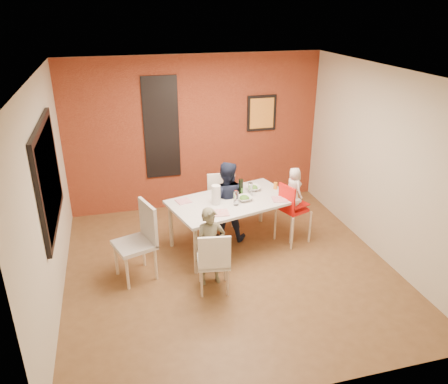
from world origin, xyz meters
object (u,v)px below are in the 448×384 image
object	(u,v)px
high_chair	(292,208)
paper_towel_roll	(216,195)
chair_left	(140,237)
child_far	(226,201)
chair_near	(214,260)
toddler	(294,188)
dining_table	(232,204)
chair_far	(222,201)
child_near	(211,247)
wine_bottle	(241,188)

from	to	relation	value
high_chair	paper_towel_roll	xyz separation A→B (m)	(-1.17, 0.08, 0.31)
chair_left	child_far	xyz separation A→B (m)	(1.38, 0.71, 0.05)
high_chair	child_far	bearing A→B (deg)	48.06
chair_near	child_far	bearing A→B (deg)	-102.21
toddler	high_chair	bearing A→B (deg)	113.95
high_chair	paper_towel_roll	world-z (taller)	paper_towel_roll
dining_table	toddler	size ratio (longest dim) A/B	3.11
dining_table	chair_left	bearing A→B (deg)	-161.35
toddler	chair_far	bearing A→B (deg)	46.86
dining_table	high_chair	xyz separation A→B (m)	(0.91, -0.14, -0.10)
dining_table	chair_far	world-z (taller)	chair_far
child_near	child_far	bearing A→B (deg)	62.79
chair_far	chair_left	distance (m)	1.68
high_chair	wine_bottle	xyz separation A→B (m)	(-0.74, 0.26, 0.30)
wine_bottle	chair_far	bearing A→B (deg)	119.16
dining_table	paper_towel_roll	distance (m)	0.34
chair_left	toddler	bearing A→B (deg)	79.94
child_near	paper_towel_roll	bearing A→B (deg)	68.66
chair_left	toddler	size ratio (longest dim) A/B	1.64
dining_table	chair_left	size ratio (longest dim) A/B	1.90
dining_table	paper_towel_roll	world-z (taller)	paper_towel_roll
child_near	wine_bottle	xyz separation A→B (m)	(0.71, 1.00, 0.35)
chair_near	high_chair	distance (m)	1.76
chair_near	wine_bottle	size ratio (longest dim) A/B	3.26
toddler	wine_bottle	xyz separation A→B (m)	(-0.76, 0.25, -0.01)
child_near	wine_bottle	distance (m)	1.27
chair_near	high_chair	xyz separation A→B (m)	(1.46, 0.97, 0.10)
dining_table	high_chair	size ratio (longest dim) A/B	2.06
child_far	paper_towel_roll	world-z (taller)	child_far
chair_near	wine_bottle	bearing A→B (deg)	-111.34
chair_far	high_chair	distance (m)	1.12
chair_near	paper_towel_roll	bearing A→B (deg)	-96.43
chair_near	toddler	distance (m)	1.83
chair_near	child_far	world-z (taller)	child_far
high_chair	paper_towel_roll	bearing A→B (deg)	65.74
dining_table	toddler	distance (m)	0.96
chair_far	child_far	size ratio (longest dim) A/B	0.75
dining_table	high_chair	bearing A→B (deg)	-8.75
dining_table	toddler	world-z (taller)	toddler
chair_far	child_far	world-z (taller)	child_far
chair_far	child_near	world-z (taller)	child_near
toddler	paper_towel_roll	distance (m)	1.20
chair_far	chair_left	bearing A→B (deg)	-141.17
chair_far	child_far	distance (m)	0.27
chair_near	chair_far	world-z (taller)	chair_far
high_chair	wine_bottle	distance (m)	0.84
toddler	paper_towel_roll	bearing A→B (deg)	76.01
chair_left	wine_bottle	distance (m)	1.72
chair_near	high_chair	world-z (taller)	high_chair
high_chair	child_near	xyz separation A→B (m)	(-1.45, -0.74, -0.05)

